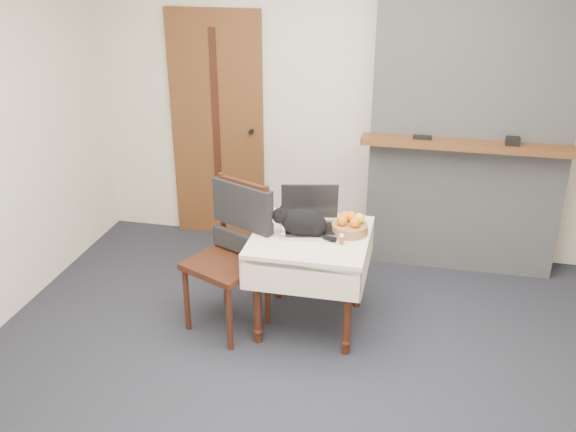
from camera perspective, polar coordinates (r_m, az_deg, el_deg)
name	(u,v)px	position (r m, az deg, el deg)	size (l,w,h in m)	color
ground	(309,384)	(4.11, 1.88, -14.69)	(4.50, 4.50, 0.00)	black
room_shell	(328,85)	(3.75, 3.59, 11.58)	(4.52, 4.01, 2.61)	beige
door	(217,128)	(5.64, -6.32, 7.80)	(0.82, 0.10, 2.00)	brown
chimney	(471,112)	(5.17, 16.00, 8.91)	(1.62, 0.48, 2.60)	gray
side_table	(311,250)	(4.36, 2.03, -3.00)	(0.78, 0.78, 0.70)	#36190E
laptop	(310,218)	(4.38, 1.95, -0.19)	(0.45, 0.41, 0.29)	#B7B7BC
cat	(303,223)	(4.26, 1.37, -0.63)	(0.45, 0.21, 0.22)	black
cream_jar	(263,226)	(4.35, -2.23, -0.93)	(0.06, 0.06, 0.06)	silver
pill_bottle	(342,239)	(4.18, 4.79, -2.08)	(0.03, 0.03, 0.07)	#A33C14
fruit_basket	(350,226)	(4.33, 5.53, -0.85)	(0.24, 0.24, 0.14)	brown
desk_clutter	(335,233)	(4.33, 4.17, -1.52)	(0.15, 0.02, 0.01)	black
chair	(236,235)	(4.38, -4.68, -1.73)	(0.62, 0.62, 1.05)	#36190E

